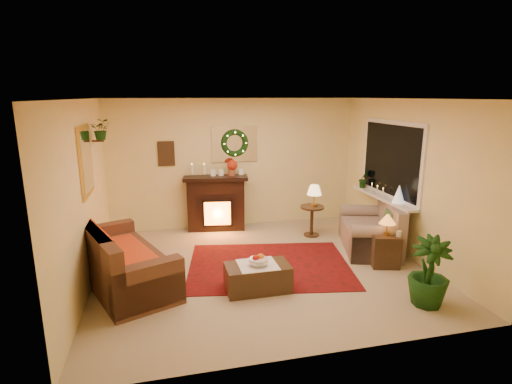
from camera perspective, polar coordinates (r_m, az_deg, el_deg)
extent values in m
plane|color=beige|center=(6.41, 0.73, -10.77)|extent=(5.00, 5.00, 0.00)
plane|color=white|center=(5.84, 0.81, 13.16)|extent=(5.00, 5.00, 0.00)
plane|color=#EFD88C|center=(8.15, -3.07, 4.08)|extent=(5.00, 5.00, 0.00)
plane|color=#EFD88C|center=(3.93, 8.78, -6.55)|extent=(5.00, 5.00, 0.00)
plane|color=#EFD88C|center=(5.92, -23.42, -0.67)|extent=(4.50, 4.50, 0.00)
plane|color=#EFD88C|center=(7.02, 21.00, 1.64)|extent=(4.50, 4.50, 0.00)
cube|color=#440506|center=(6.48, 1.90, -10.44)|extent=(2.81, 2.30, 0.01)
cube|color=brown|center=(6.06, -18.41, -8.57)|extent=(1.65, 2.28, 0.90)
cube|color=#E0572F|center=(6.18, -19.08, -7.95)|extent=(0.78, 1.26, 0.02)
cube|color=black|center=(8.04, -5.73, -1.57)|extent=(1.16, 0.51, 1.03)
sphere|color=#B52711|center=(7.94, -3.42, 3.83)|extent=(0.20, 0.20, 0.20)
cylinder|color=#FCF9C7|center=(7.85, -9.14, 3.26)|extent=(0.06, 0.06, 0.18)
cylinder|color=white|center=(7.81, -7.40, 3.27)|extent=(0.06, 0.06, 0.19)
cube|color=white|center=(8.08, -3.08, 6.86)|extent=(0.92, 0.02, 0.72)
torus|color=#194719|center=(8.03, -3.04, 6.97)|extent=(0.55, 0.11, 0.55)
cube|color=#381E11|center=(7.97, -12.71, 5.37)|extent=(0.32, 0.03, 0.48)
cube|color=gold|center=(6.12, -23.16, 4.10)|extent=(0.03, 0.84, 1.00)
imported|color=#194719|center=(6.81, -21.14, 7.01)|extent=(0.33, 0.28, 0.36)
cube|color=tan|center=(7.31, 15.93, -4.66)|extent=(1.25, 1.66, 0.85)
cube|color=white|center=(7.42, 18.71, 4.39)|extent=(0.03, 1.86, 1.36)
cube|color=black|center=(7.41, 18.61, 4.39)|extent=(0.02, 1.70, 1.22)
cube|color=white|center=(7.50, 17.64, -0.75)|extent=(0.22, 1.86, 0.04)
cone|color=white|center=(7.09, 19.73, -0.29)|extent=(0.21, 0.21, 0.32)
imported|color=black|center=(8.05, 15.17, 1.95)|extent=(0.26, 0.21, 0.47)
cylinder|color=#421F15|center=(7.77, 7.97, -3.92)|extent=(0.55, 0.55, 0.59)
cone|color=#E6BD80|center=(7.60, 8.33, 0.03)|extent=(0.28, 0.28, 0.42)
cube|color=black|center=(6.73, 17.88, -7.76)|extent=(0.52, 0.52, 0.52)
cone|color=orange|center=(6.54, 18.26, -3.99)|extent=(0.26, 0.26, 0.38)
cube|color=#3A2113|center=(5.66, 0.23, -11.89)|extent=(0.89, 0.50, 0.37)
cylinder|color=silver|center=(5.53, 0.35, -9.76)|extent=(0.26, 0.26, 0.06)
imported|color=#1B5720|center=(5.64, 23.50, -10.48)|extent=(1.99, 1.99, 2.73)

